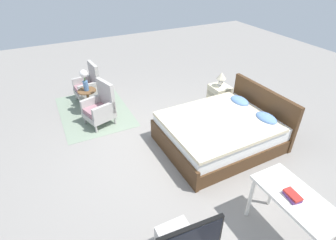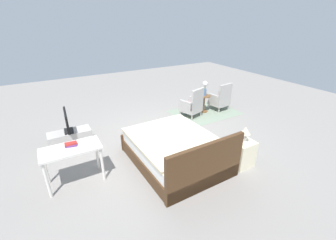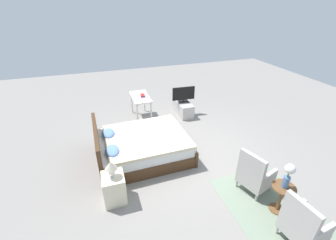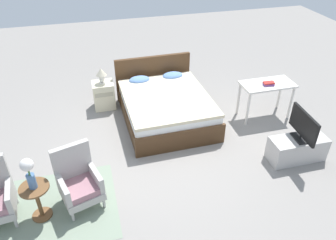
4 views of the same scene
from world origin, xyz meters
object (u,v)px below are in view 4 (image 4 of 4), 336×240
(bed, at_px, (165,105))
(nightstand, at_px, (104,95))
(flower_vase, at_px, (28,171))
(vanity_desk, at_px, (267,88))
(table_lamp, at_px, (101,74))
(side_table, at_px, (37,198))
(tv_flatscreen, at_px, (303,126))
(book_stack, at_px, (269,84))
(armchair_by_window_right, at_px, (79,182))
(tv_stand, at_px, (297,149))

(bed, bearing_deg, nightstand, 146.53)
(flower_vase, distance_m, nightstand, 3.04)
(bed, xyz_separation_m, vanity_desk, (1.97, -0.42, 0.34))
(flower_vase, relative_size, table_lamp, 1.45)
(side_table, distance_m, tv_flatscreen, 4.18)
(book_stack, bearing_deg, bed, 165.89)
(vanity_desk, bearing_deg, table_lamp, 159.25)
(tv_flatscreen, height_order, book_stack, tv_flatscreen)
(bed, xyz_separation_m, nightstand, (-1.15, 0.76, -0.01))
(nightstand, bearing_deg, side_table, -112.79)
(bed, height_order, armchair_by_window_right, bed)
(tv_stand, relative_size, tv_flatscreen, 1.31)
(tv_flatscreen, bearing_deg, nightstand, 139.59)
(side_table, distance_m, tv_stand, 4.17)
(armchair_by_window_right, bearing_deg, bed, 46.83)
(table_lamp, height_order, tv_stand, table_lamp)
(bed, height_order, flower_vase, flower_vase)
(bed, relative_size, flower_vase, 4.47)
(flower_vase, distance_m, vanity_desk, 4.56)
(nightstand, bearing_deg, bed, -33.47)
(table_lamp, relative_size, tv_stand, 0.34)
(table_lamp, height_order, vanity_desk, table_lamp)
(vanity_desk, bearing_deg, book_stack, -110.66)
(book_stack, bearing_deg, tv_flatscreen, -93.72)
(nightstand, relative_size, tv_flatscreen, 0.78)
(nightstand, relative_size, vanity_desk, 0.55)
(side_table, distance_m, vanity_desk, 4.57)
(side_table, relative_size, tv_stand, 0.59)
(side_table, bearing_deg, vanity_desk, 20.21)
(nightstand, height_order, vanity_desk, vanity_desk)
(bed, bearing_deg, side_table, -139.07)
(armchair_by_window_right, bearing_deg, table_lamp, 77.16)
(nightstand, bearing_deg, table_lamp, 90.00)
(bed, distance_m, tv_stand, 2.59)
(vanity_desk, bearing_deg, tv_stand, -94.67)
(vanity_desk, relative_size, book_stack, 4.78)
(vanity_desk, xyz_separation_m, book_stack, (-0.03, -0.07, 0.14))
(side_table, bearing_deg, tv_flatscreen, 2.66)
(bed, bearing_deg, tv_flatscreen, -44.09)
(armchair_by_window_right, relative_size, vanity_desk, 0.88)
(side_table, distance_m, flower_vase, 0.50)
(flower_vase, relative_size, book_stack, 2.19)
(nightstand, bearing_deg, tv_stand, -40.43)
(nightstand, relative_size, tv_stand, 0.60)
(bed, height_order, tv_flatscreen, bed)
(table_lamp, bearing_deg, tv_stand, -40.44)
(tv_stand, xyz_separation_m, vanity_desk, (0.11, 1.38, 0.42))
(armchair_by_window_right, distance_m, book_stack, 3.95)
(table_lamp, bearing_deg, nightstand, -90.00)
(armchair_by_window_right, distance_m, vanity_desk, 3.99)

